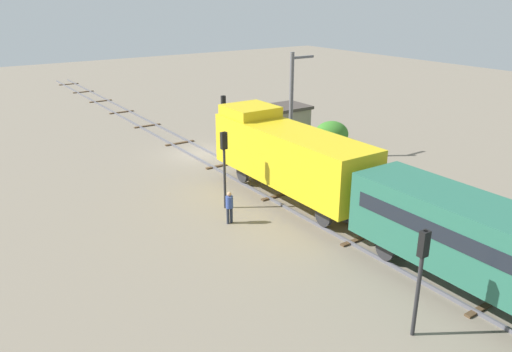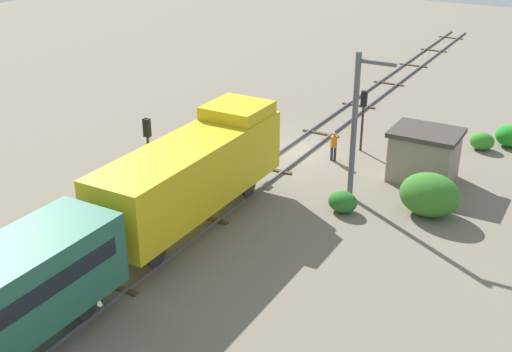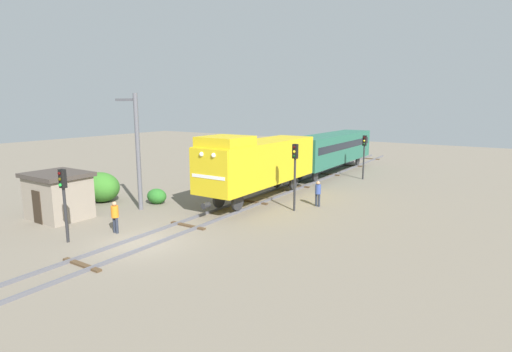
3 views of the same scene
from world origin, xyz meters
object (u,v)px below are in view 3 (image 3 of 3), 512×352
traffic_signal_near (63,192)px  traffic_signal_far (364,149)px  relay_hut (58,195)px  locomotive (258,161)px  catenary_mast (137,149)px  traffic_signal_mid (295,165)px  worker_near_track (115,215)px  passenger_car_leading (333,147)px  worker_by_signal (318,192)px

traffic_signal_near → traffic_signal_far: size_ratio=0.92×
traffic_signal_near → relay_hut: bearing=152.7°
locomotive → traffic_signal_far: size_ratio=2.95×
traffic_signal_far → catenary_mast: catenary_mast is taller
traffic_signal_mid → catenary_mast: bearing=-148.8°
traffic_signal_mid → traffic_signal_far: size_ratio=1.08×
catenary_mast → locomotive: bearing=50.5°
locomotive → relay_hut: 12.65m
traffic_signal_mid → worker_near_track: 10.94m
traffic_signal_mid → traffic_signal_far: 12.86m
locomotive → traffic_signal_near: (-3.20, -12.31, -0.23)m
traffic_signal_far → locomotive: bearing=-106.9°
traffic_signal_near → catenary_mast: (-1.87, 6.17, 1.37)m
locomotive → traffic_signal_far: 12.37m
passenger_car_leading → relay_hut: (-7.50, -23.43, -1.13)m
catenary_mast → traffic_signal_far: bearing=64.3°
relay_hut → worker_near_track: bearing=0.0°
locomotive → worker_near_track: bearing=-103.4°
worker_near_track → worker_by_signal: same height
traffic_signal_near → catenary_mast: 6.59m
traffic_signal_near → worker_by_signal: 15.12m
locomotive → worker_near_track: 10.53m
traffic_signal_mid → traffic_signal_far: bearing=89.1°
traffic_signal_mid → worker_by_signal: size_ratio=2.50×
traffic_signal_far → worker_by_signal: size_ratio=2.31×
locomotive → traffic_signal_mid: bearing=-16.7°
traffic_signal_far → relay_hut: traffic_signal_far is taller
locomotive → worker_by_signal: 4.63m
passenger_car_leading → traffic_signal_far: 3.91m
worker_near_track → worker_by_signal: (6.60, 10.87, 0.00)m
traffic_signal_mid → catenary_mast: (-8.47, -5.12, 0.96)m
passenger_car_leading → traffic_signal_near: passenger_car_leading is taller
traffic_signal_mid → relay_hut: (-10.90, -9.07, -1.56)m
traffic_signal_mid → worker_by_signal: 2.78m
traffic_signal_mid → passenger_car_leading: bearing=103.3°
passenger_car_leading → traffic_signal_mid: size_ratio=3.29×
passenger_car_leading → traffic_signal_far: size_ratio=3.56×
locomotive → traffic_signal_mid: 3.56m
traffic_signal_mid → traffic_signal_far: (0.20, 12.86, -0.21)m
traffic_signal_far → relay_hut: 24.62m
passenger_car_leading → catenary_mast: bearing=-104.6°
locomotive → catenary_mast: size_ratio=1.58×
catenary_mast → relay_hut: (-2.43, -3.95, -2.52)m
passenger_car_leading → catenary_mast: (-5.07, -19.48, 1.39)m
traffic_signal_far → relay_hut: (-11.10, -21.93, -1.35)m
traffic_signal_far → worker_by_signal: 11.21m
worker_by_signal → catenary_mast: 11.93m
worker_near_track → catenary_mast: (-2.67, 3.95, 2.92)m
traffic_signal_far → worker_by_signal: (0.60, -11.06, -1.75)m
locomotive → passenger_car_leading: (0.00, 13.34, -0.25)m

